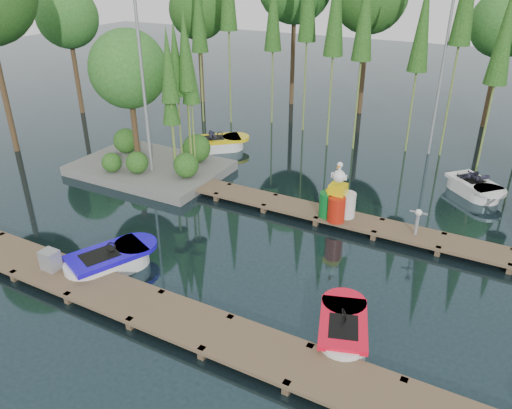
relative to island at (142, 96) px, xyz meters
The scene contains 15 objects.
ground_plane 7.79m from the island, 27.58° to the right, with size 90.00×90.00×0.00m, color #1C2D34.
near_dock 10.44m from the island, 51.04° to the right, with size 18.00×1.50×0.50m.
far_dock 7.91m from the island, ahead, with size 15.00×1.20×0.50m.
island is the anchor object (origin of this frame).
tree_screen 8.95m from the island, 59.74° to the left, with size 34.42×18.53×10.31m.
lamp_island 1.56m from the island, 44.71° to the right, with size 0.30×0.30×7.25m.
lamp_rear 12.91m from the island, 36.82° to the left, with size 0.30×0.30×7.25m.
boat_blue 8.33m from the island, 58.98° to the right, with size 2.28×3.09×0.95m.
boat_red 13.01m from the island, 29.32° to the right, with size 1.84×2.71×0.84m.
boat_yellow_far 4.71m from the island, 69.38° to the left, with size 2.96×2.81×1.41m.
boat_white_far 13.66m from the island, 17.50° to the left, with size 2.70×2.62×1.23m.
utility_cabinet 8.70m from the island, 69.77° to the right, with size 0.48×0.41×0.59m, color gray.
yellow_barrel 9.10m from the island, ahead, with size 0.60×0.60×0.91m, color yellow.
drum_cluster 9.25m from the island, ahead, with size 1.17×1.07×2.01m.
seagull_post 11.80m from the island, ahead, with size 0.55×0.30×0.88m.
Camera 1 is at (7.41, -12.19, 8.32)m, focal length 35.00 mm.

